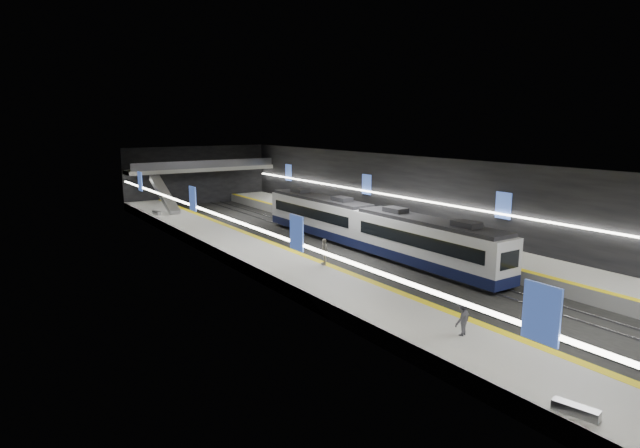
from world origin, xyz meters
TOP-DOWN VIEW (x-y plane):
  - ground at (0.00, 0.00)m, footprint 70.00×70.00m
  - ceiling at (0.00, 0.00)m, footprint 20.00×70.00m
  - wall_left at (-10.00, 0.00)m, footprint 0.04×70.00m
  - wall_right at (10.00, 0.00)m, footprint 0.04×70.00m
  - wall_back at (0.00, 35.00)m, footprint 20.00×0.04m
  - platform_left at (-7.50, 0.00)m, footprint 5.00×70.00m
  - tile_surface_left at (-7.50, 0.00)m, footprint 5.00×70.00m
  - tactile_strip_left at (-5.30, 0.00)m, footprint 0.60×70.00m
  - platform_right at (7.50, 0.00)m, footprint 5.00×70.00m
  - tile_surface_right at (7.50, 0.00)m, footprint 5.00×70.00m
  - tactile_strip_right at (5.30, 0.00)m, footprint 0.60×70.00m
  - rails at (-0.00, 0.00)m, footprint 6.52×70.00m
  - train at (2.50, 0.60)m, footprint 2.69×30.05m
  - ad_posters at (-0.00, 1.00)m, footprint 19.94×53.50m
  - cove_light_left at (-9.80, 0.00)m, footprint 0.25×68.60m
  - cove_light_right at (9.80, 0.00)m, footprint 0.25×68.60m
  - mezzanine_bridge at (0.00, 32.93)m, footprint 20.00×3.00m
  - escalator at (-7.50, 26.00)m, footprint 1.20×7.50m
  - bench_left_near at (-9.45, -26.33)m, footprint 0.81×1.65m
  - bench_left_far at (-9.17, 23.73)m, footprint 0.57×1.63m
  - bench_right_near at (9.50, -5.96)m, footprint 0.47×1.61m
  - bench_right_far at (9.50, 16.60)m, footprint 0.79×1.86m
  - passenger_left_a at (-5.50, -4.52)m, footprint 0.88×1.24m
  - passenger_left_b at (-7.25, -19.12)m, footprint 1.27×0.91m

SIDE VIEW (x-z plane):
  - ground at x=0.00m, z-range 0.00..0.00m
  - rails at x=0.00m, z-range 0.00..0.12m
  - platform_left at x=-7.50m, z-range 0.00..1.00m
  - platform_right at x=7.50m, z-range 0.00..1.00m
  - tile_surface_left at x=-7.50m, z-range 1.00..1.02m
  - tile_surface_right at x=7.50m, z-range 1.00..1.02m
  - tactile_strip_left at x=-5.30m, z-range 1.01..1.03m
  - tactile_strip_right at x=5.30m, z-range 1.01..1.03m
  - bench_left_near at x=-9.45m, z-range 1.00..1.39m
  - bench_left_far at x=-9.17m, z-range 1.00..1.39m
  - bench_right_near at x=9.50m, z-range 1.00..1.39m
  - bench_right_far at x=9.50m, z-range 1.00..1.44m
  - passenger_left_b at x=-7.25m, z-range 1.00..2.78m
  - passenger_left_a at x=-5.50m, z-range 1.00..2.95m
  - train at x=2.50m, z-range 0.40..4.00m
  - escalator at x=-7.50m, z-range 0.94..4.86m
  - cove_light_left at x=-9.80m, z-range 3.74..3.86m
  - cove_light_right at x=9.80m, z-range 3.74..3.86m
  - wall_left at x=-10.00m, z-range 0.00..8.00m
  - wall_right at x=10.00m, z-range 0.00..8.00m
  - wall_back at x=0.00m, z-range 0.00..8.00m
  - ad_posters at x=0.00m, z-range 3.40..5.60m
  - mezzanine_bridge at x=0.00m, z-range 4.29..5.79m
  - ceiling at x=0.00m, z-range 7.98..8.02m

